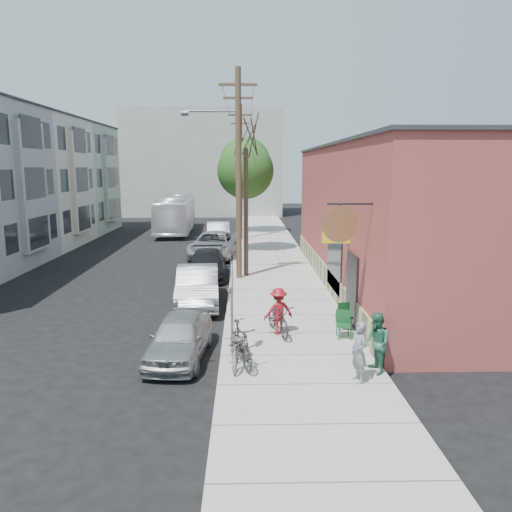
{
  "coord_description": "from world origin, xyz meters",
  "views": [
    {
      "loc": [
        2.71,
        -17.82,
        5.56
      ],
      "look_at": [
        3.25,
        4.93,
        1.5
      ],
      "focal_mm": 35.0,
      "sensor_mm": 36.0,
      "label": 1
    }
  ],
  "objects_px": {
    "utility_pole_near": "(237,170)",
    "car_3": "(214,245)",
    "parking_meter_near": "(231,300)",
    "tree_leafy_far": "(245,163)",
    "bus": "(176,214)",
    "parked_bike_b": "(239,349)",
    "car_1": "(198,286)",
    "tree_bare": "(246,213)",
    "patron_grey": "(359,352)",
    "parking_meter_far": "(236,248)",
    "car_2": "(207,264)",
    "car_0": "(179,337)",
    "patron_green": "(376,343)",
    "cyclist": "(278,311)",
    "tree_leafy_mid": "(245,171)",
    "patio_chair_b": "(345,317)",
    "parked_bike_a": "(241,344)",
    "car_4": "(218,233)",
    "sign_post": "(232,299)",
    "patio_chair_a": "(344,325)"
  },
  "relations": [
    {
      "from": "car_3",
      "to": "patio_chair_a",
      "type": "bearing_deg",
      "value": -66.27
    },
    {
      "from": "patron_grey",
      "to": "tree_leafy_mid",
      "type": "bearing_deg",
      "value": 173.87
    },
    {
      "from": "tree_leafy_mid",
      "to": "parked_bike_a",
      "type": "distance_m",
      "value": 19.53
    },
    {
      "from": "tree_bare",
      "to": "patron_grey",
      "type": "distance_m",
      "value": 13.42
    },
    {
      "from": "parking_meter_far",
      "to": "patron_grey",
      "type": "distance_m",
      "value": 16.57
    },
    {
      "from": "bus",
      "to": "parking_meter_near",
      "type": "bearing_deg",
      "value": -80.61
    },
    {
      "from": "tree_leafy_far",
      "to": "bus",
      "type": "distance_m",
      "value": 7.55
    },
    {
      "from": "tree_leafy_far",
      "to": "cyclist",
      "type": "distance_m",
      "value": 26.6
    },
    {
      "from": "parking_meter_far",
      "to": "cyclist",
      "type": "height_order",
      "value": "cyclist"
    },
    {
      "from": "sign_post",
      "to": "tree_leafy_mid",
      "type": "bearing_deg",
      "value": 88.59
    },
    {
      "from": "car_4",
      "to": "patron_green",
      "type": "bearing_deg",
      "value": -80.78
    },
    {
      "from": "sign_post",
      "to": "cyclist",
      "type": "bearing_deg",
      "value": 52.02
    },
    {
      "from": "patron_green",
      "to": "car_3",
      "type": "relative_size",
      "value": 0.29
    },
    {
      "from": "sign_post",
      "to": "tree_bare",
      "type": "bearing_deg",
      "value": 87.66
    },
    {
      "from": "parking_meter_far",
      "to": "car_2",
      "type": "distance_m",
      "value": 3.45
    },
    {
      "from": "sign_post",
      "to": "parked_bike_a",
      "type": "distance_m",
      "value": 1.32
    },
    {
      "from": "utility_pole_near",
      "to": "car_3",
      "type": "bearing_deg",
      "value": 103.7
    },
    {
      "from": "car_2",
      "to": "car_4",
      "type": "distance_m",
      "value": 11.44
    },
    {
      "from": "car_1",
      "to": "car_2",
      "type": "height_order",
      "value": "car_1"
    },
    {
      "from": "patron_green",
      "to": "car_3",
      "type": "distance_m",
      "value": 19.06
    },
    {
      "from": "parking_meter_far",
      "to": "tree_bare",
      "type": "relative_size",
      "value": 0.2
    },
    {
      "from": "parking_meter_far",
      "to": "utility_pole_near",
      "type": "height_order",
      "value": "utility_pole_near"
    },
    {
      "from": "patio_chair_b",
      "to": "tree_leafy_far",
      "type": "bearing_deg",
      "value": 78.45
    },
    {
      "from": "car_2",
      "to": "bus",
      "type": "height_order",
      "value": "bus"
    },
    {
      "from": "utility_pole_near",
      "to": "car_2",
      "type": "distance_m",
      "value": 5.04
    },
    {
      "from": "tree_bare",
      "to": "cyclist",
      "type": "bearing_deg",
      "value": -83.63
    },
    {
      "from": "tree_leafy_mid",
      "to": "parked_bike_b",
      "type": "bearing_deg",
      "value": -90.78
    },
    {
      "from": "parked_bike_b",
      "to": "car_1",
      "type": "height_order",
      "value": "car_1"
    },
    {
      "from": "tree_leafy_far",
      "to": "car_3",
      "type": "bearing_deg",
      "value": -100.26
    },
    {
      "from": "tree_leafy_far",
      "to": "car_4",
      "type": "bearing_deg",
      "value": -110.57
    },
    {
      "from": "car_0",
      "to": "patron_grey",
      "type": "bearing_deg",
      "value": -18.0
    },
    {
      "from": "patio_chair_b",
      "to": "parking_meter_near",
      "type": "bearing_deg",
      "value": 149.65
    },
    {
      "from": "car_3",
      "to": "parking_meter_near",
      "type": "bearing_deg",
      "value": -78.42
    },
    {
      "from": "parked_bike_a",
      "to": "parking_meter_far",
      "type": "bearing_deg",
      "value": 74.06
    },
    {
      "from": "patron_grey",
      "to": "patio_chair_b",
      "type": "bearing_deg",
      "value": 159.41
    },
    {
      "from": "patron_green",
      "to": "car_2",
      "type": "height_order",
      "value": "patron_green"
    },
    {
      "from": "patron_green",
      "to": "cyclist",
      "type": "distance_m",
      "value": 4.0
    },
    {
      "from": "parking_meter_far",
      "to": "car_2",
      "type": "bearing_deg",
      "value": -114.96
    },
    {
      "from": "utility_pole_near",
      "to": "tree_leafy_mid",
      "type": "xyz_separation_m",
      "value": [
        0.41,
        7.87,
        -0.08
      ]
    },
    {
      "from": "parked_bike_b",
      "to": "car_3",
      "type": "distance_m",
      "value": 17.77
    },
    {
      "from": "car_2",
      "to": "car_3",
      "type": "bearing_deg",
      "value": 87.61
    },
    {
      "from": "car_3",
      "to": "car_4",
      "type": "bearing_deg",
      "value": 95.61
    },
    {
      "from": "car_0",
      "to": "car_2",
      "type": "bearing_deg",
      "value": 95.02
    },
    {
      "from": "parking_meter_near",
      "to": "utility_pole_near",
      "type": "bearing_deg",
      "value": 88.91
    },
    {
      "from": "parking_meter_near",
      "to": "car_2",
      "type": "distance_m",
      "value": 8.28
    },
    {
      "from": "sign_post",
      "to": "utility_pole_near",
      "type": "distance_m",
      "value": 11.01
    },
    {
      "from": "utility_pole_near",
      "to": "tree_leafy_far",
      "type": "distance_m",
      "value": 17.58
    },
    {
      "from": "patron_green",
      "to": "parked_bike_a",
      "type": "bearing_deg",
      "value": -109.13
    },
    {
      "from": "patron_grey",
      "to": "tree_bare",
      "type": "bearing_deg",
      "value": 178.22
    },
    {
      "from": "parking_meter_near",
      "to": "car_1",
      "type": "xyz_separation_m",
      "value": [
        -1.45,
        2.9,
        -0.2
      ]
    }
  ]
}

